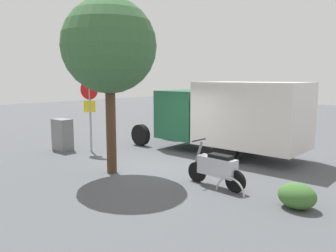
{
  "coord_description": "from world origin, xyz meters",
  "views": [
    {
      "loc": [
        -7.75,
        7.76,
        2.86
      ],
      "look_at": [
        0.26,
        -0.86,
        1.19
      ],
      "focal_mm": 36.52,
      "sensor_mm": 36.0,
      "label": 1
    }
  ],
  "objects_px": {
    "street_tree": "(109,47)",
    "bike_rack_hoop": "(230,194)",
    "stop_sign": "(90,104)",
    "utility_cabinet": "(62,135)",
    "motorcycle": "(217,168)",
    "box_truck_near": "(227,114)"
  },
  "relations": [
    {
      "from": "stop_sign",
      "to": "utility_cabinet",
      "type": "relative_size",
      "value": 2.25
    },
    {
      "from": "box_truck_near",
      "to": "street_tree",
      "type": "distance_m",
      "value": 5.14
    },
    {
      "from": "motorcycle",
      "to": "street_tree",
      "type": "bearing_deg",
      "value": 19.49
    },
    {
      "from": "box_truck_near",
      "to": "stop_sign",
      "type": "xyz_separation_m",
      "value": [
        4.06,
        3.24,
        0.32
      ]
    },
    {
      "from": "box_truck_near",
      "to": "stop_sign",
      "type": "bearing_deg",
      "value": 37.0
    },
    {
      "from": "motorcycle",
      "to": "street_tree",
      "type": "relative_size",
      "value": 0.35
    },
    {
      "from": "bike_rack_hoop",
      "to": "motorcycle",
      "type": "bearing_deg",
      "value": -19.88
    },
    {
      "from": "utility_cabinet",
      "to": "box_truck_near",
      "type": "bearing_deg",
      "value": -143.72
    },
    {
      "from": "box_truck_near",
      "to": "motorcycle",
      "type": "height_order",
      "value": "box_truck_near"
    },
    {
      "from": "motorcycle",
      "to": "bike_rack_hoop",
      "type": "height_order",
      "value": "motorcycle"
    },
    {
      "from": "stop_sign",
      "to": "utility_cabinet",
      "type": "xyz_separation_m",
      "value": [
        1.12,
        0.56,
        -1.23
      ]
    },
    {
      "from": "street_tree",
      "to": "bike_rack_hoop",
      "type": "bearing_deg",
      "value": -167.64
    },
    {
      "from": "box_truck_near",
      "to": "stop_sign",
      "type": "distance_m",
      "value": 5.2
    },
    {
      "from": "utility_cabinet",
      "to": "motorcycle",
      "type": "bearing_deg",
      "value": -177.51
    },
    {
      "from": "motorcycle",
      "to": "bike_rack_hoop",
      "type": "relative_size",
      "value": 2.13
    },
    {
      "from": "bike_rack_hoop",
      "to": "box_truck_near",
      "type": "bearing_deg",
      "value": -55.36
    },
    {
      "from": "motorcycle",
      "to": "stop_sign",
      "type": "height_order",
      "value": "stop_sign"
    },
    {
      "from": "stop_sign",
      "to": "bike_rack_hoop",
      "type": "distance_m",
      "value": 6.88
    },
    {
      "from": "motorcycle",
      "to": "stop_sign",
      "type": "xyz_separation_m",
      "value": [
        6.06,
        -0.25,
        1.33
      ]
    },
    {
      "from": "motorcycle",
      "to": "street_tree",
      "type": "distance_m",
      "value": 4.61
    },
    {
      "from": "box_truck_near",
      "to": "bike_rack_hoop",
      "type": "xyz_separation_m",
      "value": [
        -2.55,
        3.69,
        -1.53
      ]
    },
    {
      "from": "street_tree",
      "to": "utility_cabinet",
      "type": "xyz_separation_m",
      "value": [
        4.04,
        -0.69,
        -3.12
      ]
    }
  ]
}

